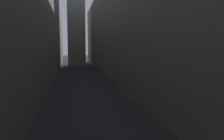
% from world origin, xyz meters
% --- Properties ---
extents(ground_plane, '(264.00, 264.00, 0.00)m').
position_xyz_m(ground_plane, '(0.00, 48.00, 0.00)').
color(ground_plane, '#232326').
extents(building_block_left, '(12.90, 108.00, 22.76)m').
position_xyz_m(building_block_left, '(-11.95, 50.00, 11.38)').
color(building_block_left, slate).
rests_on(building_block_left, ground).
extents(building_block_right, '(12.66, 108.00, 21.74)m').
position_xyz_m(building_block_right, '(11.83, 50.00, 10.87)').
color(building_block_right, '#756B5B').
rests_on(building_block_right, ground).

